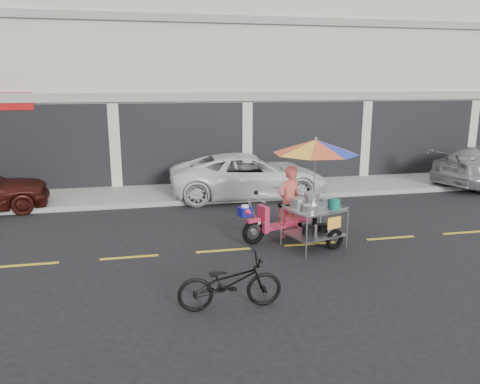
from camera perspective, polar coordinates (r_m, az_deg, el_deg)
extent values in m
plane|color=black|center=(10.79, 8.54, -6.29)|extent=(90.00, 90.00, 0.00)
cube|color=gray|center=(15.83, 1.63, 0.45)|extent=(45.00, 3.00, 0.15)
cube|color=beige|center=(20.33, -1.71, 14.43)|extent=(36.00, 8.00, 8.00)
cube|color=black|center=(16.52, 0.87, 5.84)|extent=(35.28, 0.06, 2.90)
cube|color=gray|center=(16.37, 0.90, 11.57)|extent=(36.00, 0.12, 0.30)
cube|color=gray|center=(16.48, 0.94, 20.29)|extent=(36.00, 0.12, 0.25)
cube|color=gold|center=(10.79, 8.54, -6.27)|extent=(42.00, 0.10, 0.01)
imported|color=white|center=(14.86, 1.05, 2.03)|extent=(5.06, 2.50, 1.38)
imported|color=black|center=(7.65, -1.23, -10.97)|extent=(1.70, 0.61, 0.89)
torus|color=black|center=(10.59, 1.67, -4.90)|extent=(0.58, 0.28, 0.58)
torus|color=black|center=(11.43, 8.20, -3.66)|extent=(0.58, 0.28, 0.58)
cylinder|color=#9EA0A5|center=(10.59, 1.67, -4.90)|extent=(0.15, 0.10, 0.14)
cylinder|color=#9EA0A5|center=(11.43, 8.20, -3.66)|extent=(0.15, 0.10, 0.14)
cube|color=#D0274A|center=(10.51, 1.68, -3.48)|extent=(0.35, 0.22, 0.08)
cylinder|color=#9EA0A5|center=(10.47, 1.68, -2.68)|extent=(0.37, 0.16, 0.82)
cube|color=#D0274A|center=(10.64, 2.84, -3.28)|extent=(0.22, 0.37, 0.61)
cube|color=#D0274A|center=(10.95, 4.85, -4.10)|extent=(0.86, 0.52, 0.08)
cube|color=#D0274A|center=(11.14, 6.81, -2.59)|extent=(0.81, 0.48, 0.41)
cube|color=black|center=(11.02, 6.42, -1.50)|extent=(0.70, 0.43, 0.10)
cylinder|color=#9EA0A5|center=(10.45, 2.26, -0.98)|extent=(0.21, 0.54, 0.04)
sphere|color=black|center=(10.62, 1.97, -0.07)|extent=(0.10, 0.10, 0.10)
cylinder|color=white|center=(10.59, 2.24, -3.75)|extent=(0.15, 0.15, 0.05)
cube|color=navy|center=(10.33, 0.63, -2.42)|extent=(0.32, 0.29, 0.20)
cylinder|color=white|center=(10.30, 0.63, -1.76)|extent=(0.20, 0.20, 0.05)
cone|color=#D0274A|center=(10.18, 1.12, -2.53)|extent=(0.24, 0.27, 0.18)
torus|color=black|center=(10.50, 11.46, -5.68)|extent=(0.48, 0.24, 0.47)
cylinder|color=#9EA0A5|center=(9.83, 8.10, -5.57)|extent=(0.05, 0.05, 0.86)
cylinder|color=#9EA0A5|center=(10.53, 5.05, -4.21)|extent=(0.05, 0.05, 0.86)
cylinder|color=#9EA0A5|center=(10.53, 12.92, -4.51)|extent=(0.05, 0.05, 0.86)
cylinder|color=#9EA0A5|center=(11.18, 9.76, -3.31)|extent=(0.05, 0.05, 0.86)
cube|color=#9EA0A5|center=(10.54, 8.96, -5.03)|extent=(1.34, 1.21, 0.03)
cube|color=#9EA0A5|center=(10.38, 9.07, -2.10)|extent=(1.34, 1.21, 0.04)
cylinder|color=#9EA0A5|center=(10.03, 10.71, -2.36)|extent=(1.07, 0.37, 0.02)
cylinder|color=#9EA0A5|center=(10.71, 7.55, -1.23)|extent=(1.07, 0.37, 0.02)
cylinder|color=#9EA0A5|center=(10.04, 6.59, -2.20)|extent=(0.30, 0.88, 0.02)
cylinder|color=#9EA0A5|center=(10.72, 11.41, -1.38)|extent=(0.30, 0.88, 0.02)
cylinder|color=#9EA0A5|center=(10.88, 7.45, -4.39)|extent=(0.27, 0.74, 0.04)
cylinder|color=#9EA0A5|center=(10.74, 7.53, -1.81)|extent=(0.27, 0.74, 0.04)
cube|color=yellow|center=(10.18, 11.41, -3.71)|extent=(0.34, 0.13, 0.25)
cylinder|color=#B7B7BC|center=(10.32, 7.07, -1.41)|extent=(0.41, 0.41, 0.21)
cylinder|color=#B7B7BC|center=(10.57, 8.77, -0.91)|extent=(0.43, 0.43, 0.28)
cylinder|color=#B7B7BC|center=(10.63, 10.54, -1.21)|extent=(0.31, 0.31, 0.17)
cylinder|color=#B7B7BC|center=(10.07, 8.61, -2.06)|extent=(0.40, 0.40, 0.13)
cylinder|color=#10725E|center=(10.39, 11.50, -1.45)|extent=(0.28, 0.28, 0.22)
cylinder|color=black|center=(10.42, 8.32, -4.61)|extent=(0.36, 0.36, 0.18)
cylinder|color=black|center=(10.67, 10.04, -4.31)|extent=(0.31, 0.31, 0.16)
cylinder|color=#9EA0A5|center=(10.32, 9.09, 2.14)|extent=(0.03, 0.03, 1.52)
sphere|color=#9EA0A5|center=(10.20, 9.25, 6.45)|extent=(0.06, 0.06, 0.06)
imported|color=#E05850|center=(10.94, 6.00, -1.22)|extent=(0.72, 0.58, 1.72)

